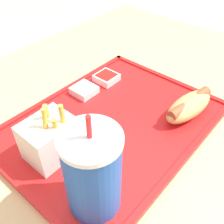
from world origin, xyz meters
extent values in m
cube|color=tan|center=(0.00, 0.00, 0.37)|extent=(1.14, 0.97, 0.74)
cube|color=red|center=(0.03, -0.04, 0.74)|extent=(0.45, 0.34, 0.01)
cube|color=red|center=(0.03, -0.20, 0.75)|extent=(0.45, 0.01, 0.00)
cube|color=red|center=(0.03, 0.13, 0.75)|extent=(0.45, 0.01, 0.00)
cube|color=red|center=(-0.19, -0.04, 0.75)|extent=(0.01, 0.34, 0.00)
cube|color=red|center=(0.26, -0.04, 0.75)|extent=(0.01, 0.34, 0.00)
cylinder|color=#194CA5|center=(0.19, 0.06, 0.82)|extent=(0.08, 0.08, 0.14)
cylinder|color=silver|center=(0.19, 0.06, 0.89)|extent=(0.09, 0.09, 0.01)
cylinder|color=red|center=(0.19, 0.06, 0.91)|extent=(0.01, 0.01, 0.03)
ellipsoid|color=tan|center=(-0.10, 0.07, 0.77)|extent=(0.15, 0.07, 0.04)
cylinder|color=brown|center=(-0.10, 0.07, 0.78)|extent=(0.13, 0.04, 0.02)
cube|color=silver|center=(0.17, -0.06, 0.79)|extent=(0.09, 0.07, 0.08)
cylinder|color=gold|center=(0.16, -0.08, 0.81)|extent=(0.02, 0.02, 0.08)
cylinder|color=gold|center=(0.15, -0.04, 0.82)|extent=(0.02, 0.02, 0.08)
cylinder|color=gold|center=(0.18, -0.06, 0.82)|extent=(0.02, 0.01, 0.08)
cylinder|color=gold|center=(0.17, -0.05, 0.81)|extent=(0.02, 0.02, 0.07)
cube|color=silver|center=(0.00, -0.16, 0.75)|extent=(0.05, 0.05, 0.02)
cube|color=white|center=(0.00, -0.16, 0.76)|extent=(0.04, 0.04, 0.00)
cube|color=silver|center=(-0.08, -0.15, 0.75)|extent=(0.05, 0.05, 0.02)
cube|color=#B21914|center=(-0.08, -0.15, 0.76)|extent=(0.04, 0.04, 0.00)
camera|label=1|loc=(0.34, 0.23, 1.13)|focal=42.00mm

